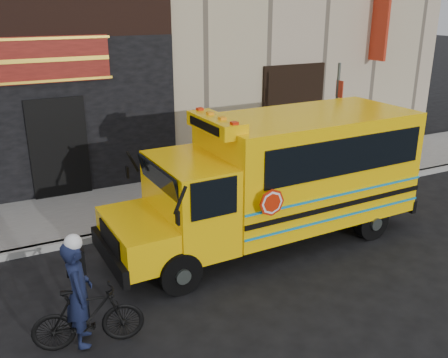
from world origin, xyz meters
name	(u,v)px	position (x,y,z in m)	size (l,w,h in m)	color
ground	(275,263)	(0.00, 0.00, 0.00)	(120.00, 120.00, 0.00)	black
curb	(219,213)	(0.00, 2.60, 0.07)	(40.00, 0.20, 0.15)	#979892
sidewalk	(194,193)	(0.00, 4.10, 0.07)	(40.00, 3.00, 0.15)	slate
school_bus	(282,174)	(0.68, 0.90, 1.51)	(6.97, 2.57, 2.92)	black
sign_pole	(335,124)	(3.52, 2.73, 1.92)	(0.08, 0.31, 3.50)	#444C47
bicycle	(88,317)	(-3.89, -0.91, 0.50)	(0.47, 1.67, 1.00)	black
cyclist	(79,296)	(-3.98, -0.83, 0.85)	(0.62, 0.41, 1.70)	#101732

